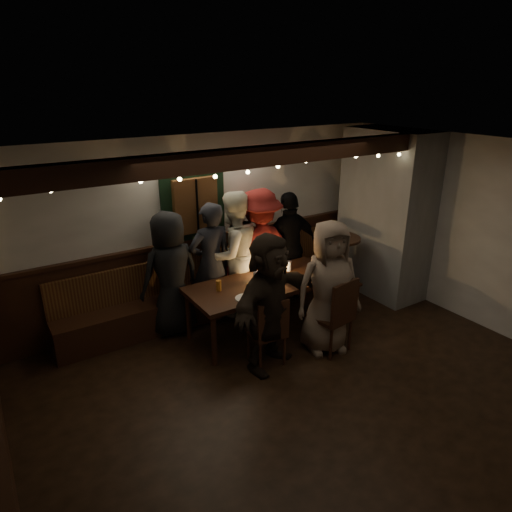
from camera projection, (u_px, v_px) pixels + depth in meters
room at (309, 248)px, 6.39m from camera, size 6.02×5.01×2.62m
dining_table at (264, 286)px, 6.13m from camera, size 2.08×0.89×0.90m
chair_near_left at (270, 329)px, 5.42m from camera, size 0.45×0.45×0.90m
chair_near_right at (337, 312)px, 5.68m from camera, size 0.52×0.52×1.01m
chair_end at (338, 278)px, 6.78m from camera, size 0.43×0.43×0.92m
high_top at (337, 261)px, 7.06m from camera, size 0.65×0.65×1.04m
person_a at (171, 274)px, 6.08m from camera, size 0.88×0.62×1.71m
person_b at (211, 263)px, 6.37m from camera, size 0.65×0.44×1.75m
person_c at (233, 254)px, 6.56m from camera, size 0.97×0.80×1.85m
person_d at (259, 250)px, 6.74m from camera, size 1.24×0.78×1.84m
person_e at (289, 247)px, 7.03m from camera, size 1.03×0.46×1.73m
person_f at (269, 302)px, 5.32m from camera, size 1.64×1.04×1.69m
person_g at (328, 288)px, 5.66m from camera, size 0.97×0.77×1.73m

